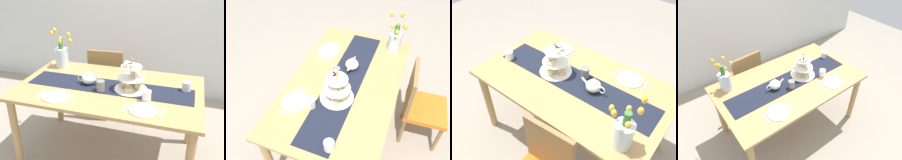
{
  "view_description": "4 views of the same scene",
  "coord_description": "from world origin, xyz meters",
  "views": [
    {
      "loc": [
        0.67,
        -2.09,
        1.85
      ],
      "look_at": [
        0.03,
        0.01,
        0.84
      ],
      "focal_mm": 42.03,
      "sensor_mm": 36.0,
      "label": 1
    },
    {
      "loc": [
        1.49,
        0.51,
        2.36
      ],
      "look_at": [
        0.05,
        -0.05,
        0.83
      ],
      "focal_mm": 37.98,
      "sensor_mm": 36.0,
      "label": 2
    },
    {
      "loc": [
        -0.95,
        1.33,
        2.22
      ],
      "look_at": [
        0.06,
        0.07,
        0.8
      ],
      "focal_mm": 39.52,
      "sensor_mm": 36.0,
      "label": 3
    },
    {
      "loc": [
        -1.11,
        -1.48,
        2.35
      ],
      "look_at": [
        -0.0,
        -0.02,
        0.81
      ],
      "focal_mm": 32.62,
      "sensor_mm": 36.0,
      "label": 4
    }
  ],
  "objects": [
    {
      "name": "table_runner",
      "position": [
        0.0,
        -0.0,
        0.78
      ],
      "size": [
        1.54,
        0.31,
        0.0
      ],
      "primitive_type": "cube",
      "color": "black",
      "rests_on": "dining_table"
    },
    {
      "name": "tulip_vase",
      "position": [
        -0.64,
        0.33,
        0.91
      ],
      "size": [
        0.21,
        0.2,
        0.43
      ],
      "color": "silver",
      "rests_on": "dining_table"
    },
    {
      "name": "knife_left",
      "position": [
        -0.24,
        -0.32,
        0.78
      ],
      "size": [
        0.02,
        0.17,
        0.01
      ],
      "primitive_type": "cube",
      "rotation": [
        0.0,
        0.0,
        0.02
      ],
      "color": "silver",
      "rests_on": "dining_table"
    },
    {
      "name": "mug_white_text",
      "position": [
        0.38,
        -0.16,
        0.82
      ],
      "size": [
        0.08,
        0.08,
        0.09
      ],
      "primitive_type": "cylinder",
      "color": "white",
      "rests_on": "dining_table"
    },
    {
      "name": "fork_right",
      "position": [
        0.24,
        -0.32,
        0.78
      ],
      "size": [
        0.02,
        0.15,
        0.01
      ],
      "primitive_type": "cube",
      "rotation": [
        0.0,
        0.0,
        -0.03
      ],
      "color": "silver",
      "rests_on": "dining_table"
    },
    {
      "name": "teapot",
      "position": [
        -0.2,
        0.0,
        0.84
      ],
      "size": [
        0.24,
        0.13,
        0.14
      ],
      "color": "white",
      "rests_on": "table_runner"
    },
    {
      "name": "dinner_plate_left",
      "position": [
        -0.38,
        -0.32,
        0.78
      ],
      "size": [
        0.23,
        0.23,
        0.01
      ],
      "primitive_type": "cylinder",
      "color": "white",
      "rests_on": "dining_table"
    },
    {
      "name": "ground_plane",
      "position": [
        0.0,
        0.0,
        0.0
      ],
      "size": [
        8.0,
        8.0,
        0.0
      ],
      "primitive_type": "plane",
      "color": "gray"
    },
    {
      "name": "chair_left",
      "position": [
        -0.25,
        0.72,
        0.5
      ],
      "size": [
        0.45,
        0.45,
        0.91
      ],
      "color": "olive",
      "rests_on": "ground_plane"
    },
    {
      "name": "tiered_cake_stand",
      "position": [
        0.21,
        0.0,
        0.88
      ],
      "size": [
        0.3,
        0.3,
        0.3
      ],
      "color": "beige",
      "rests_on": "table_runner"
    },
    {
      "name": "cream_jug",
      "position": [
        0.69,
        0.13,
        0.82
      ],
      "size": [
        0.08,
        0.08,
        0.08
      ],
      "primitive_type": "cylinder",
      "color": "white",
      "rests_on": "dining_table"
    },
    {
      "name": "dinner_plate_right",
      "position": [
        0.39,
        -0.32,
        0.78
      ],
      "size": [
        0.23,
        0.23,
        0.01
      ],
      "primitive_type": "cylinder",
      "color": "white",
      "rests_on": "dining_table"
    },
    {
      "name": "knife_right",
      "position": [
        0.53,
        -0.32,
        0.78
      ],
      "size": [
        0.03,
        0.17,
        0.01
      ],
      "primitive_type": "cube",
      "rotation": [
        0.0,
        0.0,
        -0.08
      ],
      "color": "silver",
      "rests_on": "dining_table"
    },
    {
      "name": "dining_table",
      "position": [
        0.0,
        0.0,
        0.67
      ],
      "size": [
        1.7,
        0.99,
        0.78
      ],
      "color": "tan",
      "rests_on": "ground_plane"
    },
    {
      "name": "mug_grey",
      "position": [
        -0.04,
        -0.1,
        0.83
      ],
      "size": [
        0.08,
        0.08,
        0.09
      ],
      "primitive_type": "cylinder",
      "color": "slate",
      "rests_on": "table_runner"
    },
    {
      "name": "room_wall_rear",
      "position": [
        0.0,
        1.6,
        1.3
      ],
      "size": [
        6.0,
        0.08,
        2.6
      ],
      "primitive_type": "cube",
      "color": "silver",
      "rests_on": "ground_plane"
    },
    {
      "name": "fork_left",
      "position": [
        -0.53,
        -0.32,
        0.78
      ],
      "size": [
        0.02,
        0.15,
        0.01
      ],
      "primitive_type": "cube",
      "rotation": [
        0.0,
        0.0,
        0.06
      ],
      "color": "silver",
      "rests_on": "dining_table"
    }
  ]
}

